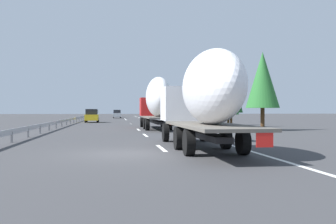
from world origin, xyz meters
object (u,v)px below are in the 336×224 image
(truck_trailing, at_px, (204,96))
(car_yellow_coupe, at_px, (92,116))
(car_silver_hatch, at_px, (117,114))
(car_blue_sedan, at_px, (116,113))
(road_sign, at_px, (161,107))
(truck_lead, at_px, (157,101))

(truck_trailing, xyz_separation_m, car_yellow_coupe, (39.85, 7.20, -1.45))
(car_silver_hatch, distance_m, car_blue_sedan, 16.53)
(truck_trailing, relative_size, car_yellow_coupe, 2.94)
(car_yellow_coupe, distance_m, car_blue_sedan, 47.02)
(road_sign, bearing_deg, car_silver_hatch, 12.49)
(car_silver_hatch, bearing_deg, truck_lead, -176.26)
(car_yellow_coupe, bearing_deg, truck_trailing, -169.75)
(truck_trailing, bearing_deg, car_silver_hatch, 2.73)
(truck_lead, bearing_deg, car_yellow_coupe, 19.10)
(car_yellow_coupe, bearing_deg, car_blue_sedan, -4.64)
(car_yellow_coupe, bearing_deg, truck_lead, -160.90)
(truck_lead, distance_m, car_silver_hatch, 51.27)
(road_sign, bearing_deg, car_yellow_coupe, 96.86)
(truck_lead, distance_m, car_yellow_coupe, 22.08)
(truck_lead, height_order, road_sign, truck_lead)
(truck_trailing, bearing_deg, car_blue_sedan, 2.24)
(car_silver_hatch, height_order, car_blue_sedan, car_silver_hatch)
(truck_lead, distance_m, car_blue_sedan, 67.78)
(car_yellow_coupe, xyz_separation_m, car_blue_sedan, (46.86, -3.80, -0.06))
(truck_lead, relative_size, car_yellow_coupe, 2.98)
(car_yellow_coupe, relative_size, road_sign, 1.25)
(car_silver_hatch, distance_m, car_yellow_coupe, 30.57)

